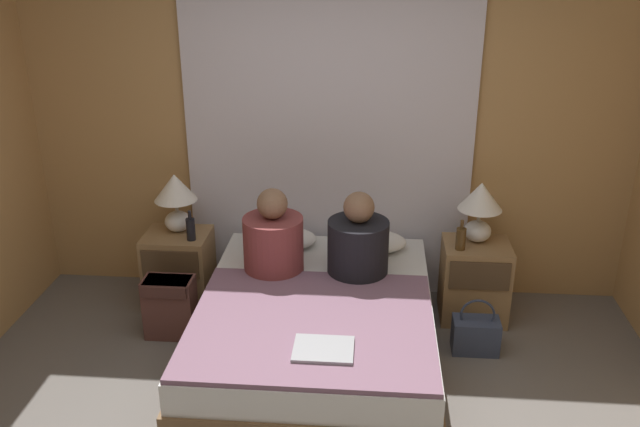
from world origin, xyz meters
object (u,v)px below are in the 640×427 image
(pillow_left, at_px, (281,238))
(pillow_right, at_px, (370,241))
(nightstand_right, at_px, (474,281))
(lamp_right, at_px, (480,204))
(beer_bottle_on_left_stand, at_px, (191,229))
(nightstand_left, at_px, (179,269))
(handbag_on_floor, at_px, (476,334))
(person_right_in_bed, at_px, (358,244))
(backpack_on_floor, at_px, (170,304))
(laptop_on_bed, at_px, (323,349))
(bed, at_px, (316,331))
(lamp_left, at_px, (176,195))
(beer_bottle_on_right_stand, at_px, (461,238))
(person_left_in_bed, at_px, (273,240))

(pillow_left, distance_m, pillow_right, 0.64)
(nightstand_right, bearing_deg, pillow_right, 173.89)
(pillow_right, bearing_deg, lamp_right, -1.33)
(pillow_left, xyz_separation_m, beer_bottle_on_left_stand, (-0.61, -0.16, 0.12))
(nightstand_left, distance_m, lamp_right, 2.19)
(nightstand_left, relative_size, pillow_right, 1.10)
(handbag_on_floor, bearing_deg, beer_bottle_on_left_stand, 169.59)
(nightstand_right, xyz_separation_m, lamp_right, (0.00, 0.06, 0.56))
(person_right_in_bed, relative_size, beer_bottle_on_left_stand, 2.65)
(backpack_on_floor, bearing_deg, laptop_on_bed, -37.46)
(bed, xyz_separation_m, nightstand_left, (-1.06, 0.66, 0.05))
(pillow_left, relative_size, handbag_on_floor, 1.34)
(person_right_in_bed, bearing_deg, lamp_left, 163.59)
(beer_bottle_on_left_stand, bearing_deg, lamp_left, 132.35)
(lamp_right, bearing_deg, laptop_on_bed, -126.09)
(pillow_left, bearing_deg, beer_bottle_on_left_stand, -164.91)
(person_right_in_bed, height_order, laptop_on_bed, person_right_in_bed)
(bed, bearing_deg, lamp_right, 34.40)
(nightstand_left, height_order, beer_bottle_on_right_stand, beer_bottle_on_right_stand)
(pillow_left, height_order, person_right_in_bed, person_right_in_bed)
(nightstand_left, bearing_deg, bed, -32.06)
(bed, relative_size, beer_bottle_on_left_stand, 8.77)
(beer_bottle_on_right_stand, bearing_deg, nightstand_right, 32.89)
(lamp_right, height_order, backpack_on_floor, lamp_right)
(person_left_in_bed, bearing_deg, pillow_left, 91.26)
(handbag_on_floor, bearing_deg, nightstand_left, 168.00)
(bed, height_order, beer_bottle_on_left_stand, beer_bottle_on_left_stand)
(beer_bottle_on_left_stand, distance_m, beer_bottle_on_right_stand, 1.86)
(nightstand_right, relative_size, beer_bottle_on_left_stand, 2.59)
(bed, bearing_deg, nightstand_right, 32.06)
(nightstand_right, xyz_separation_m, pillow_right, (-0.74, 0.08, 0.24))
(backpack_on_floor, bearing_deg, pillow_left, 35.76)
(nightstand_right, distance_m, laptop_on_bed, 1.61)
(bed, height_order, nightstand_left, nightstand_left)
(lamp_left, height_order, beer_bottle_on_right_stand, lamp_left)
(lamp_right, height_order, person_right_in_bed, person_right_in_bed)
(lamp_left, distance_m, laptop_on_bed, 1.79)
(beer_bottle_on_left_stand, xyz_separation_m, backpack_on_floor, (-0.09, -0.34, -0.41))
(pillow_right, xyz_separation_m, person_right_in_bed, (-0.08, -0.40, 0.16))
(nightstand_right, height_order, laptop_on_bed, nightstand_right)
(nightstand_left, relative_size, backpack_on_floor, 1.33)
(beer_bottle_on_left_stand, bearing_deg, beer_bottle_on_right_stand, 0.00)
(nightstand_right, bearing_deg, nightstand_left, 180.00)
(nightstand_right, bearing_deg, lamp_left, 178.33)
(bed, bearing_deg, nightstand_left, 147.94)
(beer_bottle_on_left_stand, distance_m, backpack_on_floor, 0.54)
(lamp_left, distance_m, handbag_on_floor, 2.27)
(pillow_right, bearing_deg, lamp_left, -179.28)
(lamp_right, distance_m, person_left_in_bed, 1.43)
(lamp_left, bearing_deg, backpack_on_floor, -84.35)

